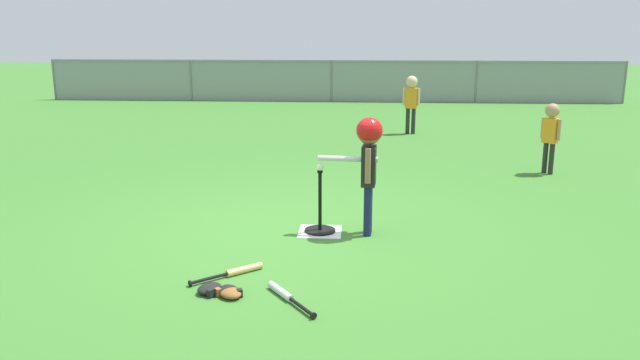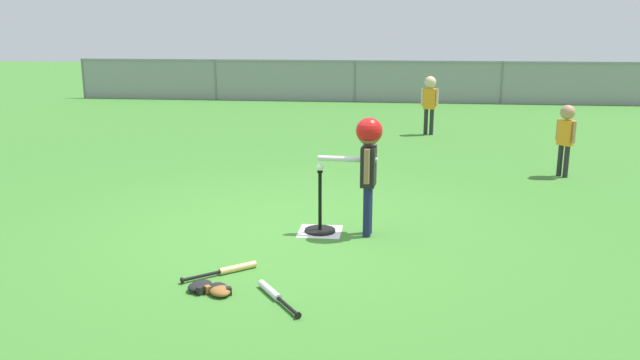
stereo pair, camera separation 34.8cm
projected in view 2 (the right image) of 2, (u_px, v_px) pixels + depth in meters
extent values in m
plane|color=#3D7A2D|center=(282.00, 231.00, 6.53)|extent=(60.00, 60.00, 0.00)
cube|color=white|center=(320.00, 231.00, 6.50)|extent=(0.44, 0.44, 0.01)
cylinder|color=black|center=(320.00, 230.00, 6.50)|extent=(0.32, 0.32, 0.03)
cylinder|color=black|center=(320.00, 200.00, 6.42)|extent=(0.04, 0.04, 0.62)
cylinder|color=black|center=(320.00, 172.00, 6.35)|extent=(0.06, 0.06, 0.02)
sphere|color=white|center=(320.00, 167.00, 6.34)|extent=(0.07, 0.07, 0.07)
cylinder|color=#191E4C|center=(367.00, 212.00, 6.29)|extent=(0.08, 0.08, 0.51)
cylinder|color=#191E4C|center=(368.00, 209.00, 6.40)|extent=(0.08, 0.08, 0.51)
cube|color=black|center=(369.00, 166.00, 6.23)|extent=(0.16, 0.24, 0.40)
cylinder|color=#8C6647|center=(367.00, 167.00, 6.09)|extent=(0.06, 0.06, 0.34)
cylinder|color=#8C6647|center=(370.00, 161.00, 6.36)|extent=(0.06, 0.06, 0.34)
sphere|color=#8C6647|center=(369.00, 134.00, 6.15)|extent=(0.23, 0.23, 0.23)
sphere|color=red|center=(369.00, 131.00, 6.15)|extent=(0.26, 0.26, 0.26)
cylinder|color=silver|center=(348.00, 159.00, 6.26)|extent=(0.60, 0.11, 0.06)
cylinder|color=#262626|center=(432.00, 122.00, 12.24)|extent=(0.08, 0.08, 0.51)
cylinder|color=#262626|center=(426.00, 122.00, 12.27)|extent=(0.08, 0.08, 0.51)
cube|color=orange|center=(430.00, 99.00, 12.15)|extent=(0.25, 0.18, 0.39)
cylinder|color=beige|center=(437.00, 98.00, 12.10)|extent=(0.06, 0.06, 0.34)
cylinder|color=beige|center=(422.00, 97.00, 12.19)|extent=(0.06, 0.06, 0.34)
sphere|color=beige|center=(430.00, 82.00, 12.07)|extent=(0.22, 0.22, 0.22)
cylinder|color=#262626|center=(566.00, 162.00, 8.78)|extent=(0.07, 0.07, 0.45)
cylinder|color=#262626|center=(560.00, 160.00, 8.86)|extent=(0.07, 0.07, 0.45)
cube|color=orange|center=(566.00, 133.00, 8.73)|extent=(0.22, 0.23, 0.35)
cylinder|color=tan|center=(574.00, 132.00, 8.62)|extent=(0.05, 0.05, 0.30)
cylinder|color=tan|center=(558.00, 130.00, 8.82)|extent=(0.05, 0.05, 0.30)
sphere|color=tan|center=(568.00, 112.00, 8.66)|extent=(0.20, 0.20, 0.20)
cylinder|color=silver|center=(270.00, 290.00, 4.98)|extent=(0.24, 0.31, 0.06)
cylinder|color=black|center=(288.00, 307.00, 4.69)|extent=(0.22, 0.29, 0.03)
cylinder|color=black|center=(298.00, 315.00, 4.55)|extent=(0.05, 0.04, 0.05)
cylinder|color=#DBB266|center=(238.00, 268.00, 5.45)|extent=(0.30, 0.26, 0.06)
cylinder|color=black|center=(201.00, 276.00, 5.27)|extent=(0.28, 0.24, 0.03)
cylinder|color=black|center=(182.00, 280.00, 5.18)|extent=(0.04, 0.05, 0.05)
ellipsoid|color=black|center=(200.00, 286.00, 5.06)|extent=(0.25, 0.27, 0.07)
cube|color=black|center=(200.00, 291.00, 4.96)|extent=(0.06, 0.06, 0.06)
ellipsoid|color=brown|center=(220.00, 290.00, 4.97)|extent=(0.26, 0.27, 0.07)
cube|color=brown|center=(208.00, 290.00, 4.98)|extent=(0.06, 0.06, 0.06)
ellipsoid|color=black|center=(218.00, 289.00, 5.00)|extent=(0.24, 0.27, 0.07)
cube|color=black|center=(229.00, 291.00, 4.96)|extent=(0.06, 0.06, 0.06)
cylinder|color=slate|center=(83.00, 78.00, 18.48)|extent=(0.06, 0.06, 1.15)
cylinder|color=slate|center=(216.00, 80.00, 18.02)|extent=(0.06, 0.06, 1.15)
cylinder|color=slate|center=(355.00, 81.00, 17.56)|extent=(0.06, 0.06, 1.15)
cylinder|color=slate|center=(502.00, 83.00, 17.10)|extent=(0.06, 0.06, 1.15)
cube|color=gray|center=(355.00, 62.00, 17.44)|extent=(16.00, 0.03, 0.03)
cube|color=gray|center=(355.00, 81.00, 17.56)|extent=(16.00, 0.01, 1.15)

